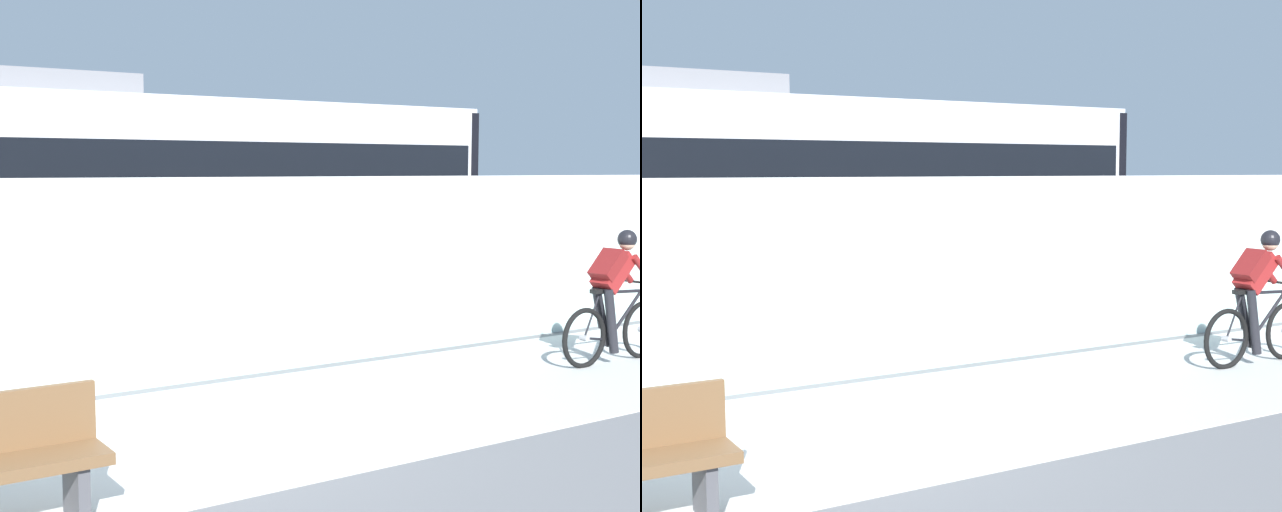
{
  "view_description": "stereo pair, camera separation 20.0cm",
  "coord_description": "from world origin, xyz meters",
  "views": [
    {
      "loc": [
        -2.8,
        -7.11,
        2.34
      ],
      "look_at": [
        3.2,
        2.35,
        1.25
      ],
      "focal_mm": 50.47,
      "sensor_mm": 36.0,
      "label": 1
    },
    {
      "loc": [
        -2.63,
        -7.22,
        2.34
      ],
      "look_at": [
        3.2,
        2.35,
        1.25
      ],
      "focal_mm": 50.47,
      "sensor_mm": 36.0,
      "label": 2
    }
  ],
  "objects": [
    {
      "name": "ground_plane",
      "position": [
        0.0,
        0.0,
        0.0
      ],
      "size": [
        200.0,
        200.0,
        0.0
      ],
      "primitive_type": "plane",
      "color": "slate"
    },
    {
      "name": "tram",
      "position": [
        3.22,
        6.85,
        1.89
      ],
      "size": [
        11.06,
        2.54,
        3.81
      ],
      "color": "silver",
      "rests_on": "ground"
    },
    {
      "name": "cyclist_on_bike",
      "position": [
        5.9,
        -0.0,
        0.8
      ],
      "size": [
        1.77,
        0.58,
        1.61
      ],
      "color": "black",
      "rests_on": "ground"
    },
    {
      "name": "bike_path_deck",
      "position": [
        0.0,
        0.0,
        0.01
      ],
      "size": [
        32.0,
        3.2,
        0.01
      ],
      "primitive_type": "cube",
      "color": "beige",
      "rests_on": "ground"
    },
    {
      "name": "glass_parapet",
      "position": [
        0.0,
        1.85,
        0.62
      ],
      "size": [
        32.0,
        0.05,
        1.24
      ],
      "primitive_type": "cube",
      "color": "silver",
      "rests_on": "ground"
    },
    {
      "name": "concrete_barrier_wall",
      "position": [
        0.0,
        3.65,
        1.11
      ],
      "size": [
        32.0,
        0.36,
        2.23
      ],
      "primitive_type": "cube",
      "color": "silver",
      "rests_on": "ground"
    }
  ]
}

